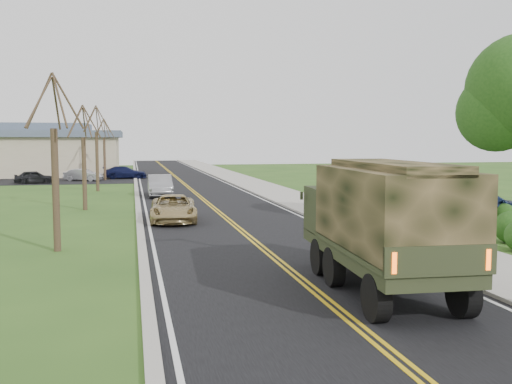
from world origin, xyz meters
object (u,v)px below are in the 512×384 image
object	(u,v)px
sedan_silver	(160,186)
pickup_navy	(477,206)
suv_champagne	(173,208)
military_truck	(382,218)

from	to	relation	value
sedan_silver	pickup_navy	size ratio (longest dim) A/B	0.82
pickup_navy	suv_champagne	bearing A→B (deg)	71.00
military_truck	pickup_navy	bearing A→B (deg)	50.34
pickup_navy	military_truck	bearing A→B (deg)	132.61
suv_champagne	sedan_silver	size ratio (longest dim) A/B	1.01
suv_champagne	pickup_navy	world-z (taller)	pickup_navy
suv_champagne	military_truck	bearing A→B (deg)	-69.65
suv_champagne	sedan_silver	world-z (taller)	sedan_silver
military_truck	sedan_silver	distance (m)	26.48
military_truck	pickup_navy	distance (m)	14.00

